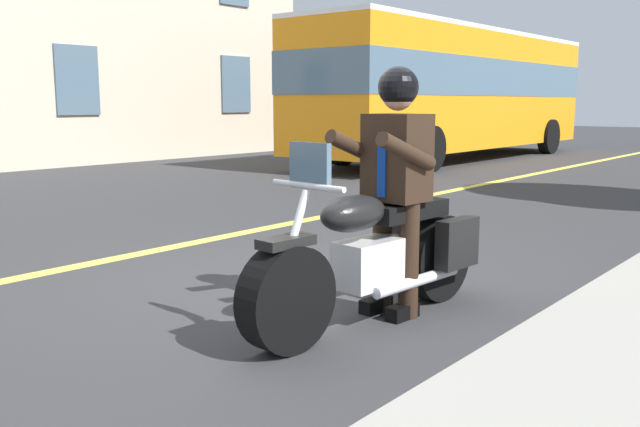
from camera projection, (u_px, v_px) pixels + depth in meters
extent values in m
plane|color=#333335|center=(286.00, 289.00, 5.50)|extent=(80.00, 80.00, 0.00)
cube|color=#E5DB4C|center=(138.00, 254.00, 6.76)|extent=(60.00, 0.16, 0.01)
cylinder|color=black|center=(287.00, 299.00, 4.09)|extent=(0.67, 0.25, 0.66)
cylinder|color=black|center=(436.00, 257.00, 5.18)|extent=(0.67, 0.25, 0.66)
cube|color=silver|center=(372.00, 262.00, 4.64)|extent=(0.58, 0.32, 0.32)
ellipsoid|color=black|center=(353.00, 213.00, 4.44)|extent=(0.58, 0.32, 0.24)
cube|color=black|center=(405.00, 210.00, 4.83)|extent=(0.72, 0.34, 0.12)
cube|color=black|center=(457.00, 243.00, 4.97)|extent=(0.41, 0.15, 0.36)
cube|color=black|center=(409.00, 235.00, 5.27)|extent=(0.41, 0.15, 0.36)
cylinder|color=silver|center=(289.00, 254.00, 4.06)|extent=(0.35, 0.08, 0.76)
cylinder|color=silver|center=(308.00, 186.00, 4.11)|extent=(0.08, 0.60, 0.04)
cube|color=black|center=(286.00, 242.00, 4.03)|extent=(0.37, 0.19, 0.06)
cylinder|color=silver|center=(417.00, 281.00, 4.77)|extent=(0.90, 0.15, 0.08)
cube|color=slate|center=(310.00, 166.00, 4.10)|extent=(0.07, 0.32, 0.28)
cylinder|color=black|center=(409.00, 259.00, 4.73)|extent=(0.14, 0.14, 0.84)
cube|color=black|center=(402.00, 312.00, 4.75)|extent=(0.27, 0.13, 0.10)
cylinder|color=black|center=(382.00, 254.00, 4.90)|extent=(0.14, 0.14, 0.84)
cube|color=black|center=(376.00, 305.00, 4.91)|extent=(0.27, 0.13, 0.10)
cube|color=black|center=(397.00, 158.00, 4.70)|extent=(0.35, 0.42, 0.60)
cube|color=navy|center=(382.00, 165.00, 4.59)|extent=(0.03, 0.07, 0.44)
cylinder|color=black|center=(407.00, 152.00, 4.41)|extent=(0.56, 0.14, 0.28)
cylinder|color=black|center=(356.00, 149.00, 4.72)|extent=(0.56, 0.14, 0.28)
sphere|color=tan|center=(398.00, 95.00, 4.63)|extent=(0.22, 0.22, 0.22)
sphere|color=black|center=(398.00, 87.00, 4.62)|extent=(0.28, 0.28, 0.28)
cube|color=orange|center=(453.00, 91.00, 17.71)|extent=(11.00, 2.50, 2.85)
cube|color=slate|center=(454.00, 79.00, 17.65)|extent=(11.04, 2.52, 0.90)
cube|color=slate|center=(537.00, 86.00, 21.85)|extent=(0.06, 2.40, 1.90)
cube|color=white|center=(455.00, 33.00, 17.47)|extent=(11.00, 2.50, 0.10)
cylinder|color=black|center=(474.00, 134.00, 21.40)|extent=(1.00, 0.30, 1.00)
cylinder|color=black|center=(549.00, 137.00, 19.89)|extent=(1.00, 0.30, 1.00)
cylinder|color=black|center=(342.00, 144.00, 16.24)|extent=(1.00, 0.30, 1.00)
cylinder|color=black|center=(429.00, 149.00, 14.73)|extent=(1.00, 0.30, 1.00)
cube|color=slate|center=(236.00, 84.00, 19.57)|extent=(1.10, 0.06, 1.60)
cube|color=slate|center=(77.00, 80.00, 15.75)|extent=(1.10, 0.06, 1.60)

